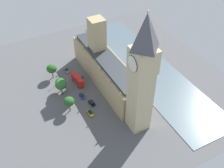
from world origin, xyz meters
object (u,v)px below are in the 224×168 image
(car_silver_corner, at_px, (66,70))
(pedestrian_leading, at_px, (83,77))
(clock_tower, at_px, (142,75))
(plane_tree_opposite_hall, at_px, (60,82))
(parliament_building, at_px, (105,67))
(plane_tree_by_river_gate, at_px, (52,69))
(car_yellow_cab_midblock, at_px, (90,113))
(double_decker_bus_kerbside, at_px, (77,80))
(car_blue_under_trees, at_px, (82,96))
(car_black_far_end, at_px, (92,103))
(street_lamp_slot_11, at_px, (62,88))
(plane_tree_near_tower, at_px, (69,102))
(street_lamp_slot_10, at_px, (57,78))
(plane_tree_trailing, at_px, (61,85))

(car_silver_corner, distance_m, pedestrian_leading, 11.71)
(clock_tower, distance_m, pedestrian_leading, 52.73)
(plane_tree_opposite_hall, bearing_deg, clock_tower, 120.53)
(parliament_building, xyz_separation_m, plane_tree_by_river_gate, (25.04, -15.81, -2.81))
(car_yellow_cab_midblock, bearing_deg, double_decker_bus_kerbside, -100.59)
(car_blue_under_trees, relative_size, car_black_far_end, 0.95)
(double_decker_bus_kerbside, xyz_separation_m, street_lamp_slot_11, (10.41, 4.79, 2.18))
(car_yellow_cab_midblock, xyz_separation_m, pedestrian_leading, (-7.62, -27.11, -0.18))
(car_yellow_cab_midblock, bearing_deg, parliament_building, -135.40)
(parliament_building, xyz_separation_m, street_lamp_slot_11, (25.16, 0.07, -4.14))
(double_decker_bus_kerbside, relative_size, pedestrian_leading, 6.76)
(car_black_far_end, bearing_deg, clock_tower, -64.87)
(double_decker_bus_kerbside, distance_m, car_black_far_end, 18.46)
(car_silver_corner, distance_m, plane_tree_near_tower, 32.05)
(car_yellow_cab_midblock, distance_m, pedestrian_leading, 28.16)
(parliament_building, distance_m, pedestrian_leading, 15.26)
(clock_tower, bearing_deg, street_lamp_slot_10, -62.72)
(car_blue_under_trees, distance_m, plane_tree_near_tower, 12.12)
(parliament_building, bearing_deg, pedestrian_leading, -35.44)
(double_decker_bus_kerbside, distance_m, pedestrian_leading, 5.43)
(plane_tree_by_river_gate, bearing_deg, car_yellow_cab_midblock, 101.09)
(plane_tree_near_tower, bearing_deg, pedestrian_leading, -127.34)
(plane_tree_opposite_hall, bearing_deg, double_decker_bus_kerbside, -173.27)
(plane_tree_by_river_gate, bearing_deg, double_decker_bus_kerbside, 132.84)
(car_yellow_cab_midblock, xyz_separation_m, plane_tree_trailing, (6.95, -20.65, 5.08))
(car_yellow_cab_midblock, bearing_deg, car_black_far_end, -123.08)
(pedestrian_leading, height_order, plane_tree_opposite_hall, plane_tree_opposite_hall)
(car_blue_under_trees, distance_m, plane_tree_by_river_gate, 24.41)
(car_silver_corner, bearing_deg, plane_tree_by_river_gate, -169.94)
(plane_tree_near_tower, bearing_deg, street_lamp_slot_10, -93.37)
(car_black_far_end, xyz_separation_m, pedestrian_leading, (-4.12, -21.11, -0.18))
(car_black_far_end, xyz_separation_m, plane_tree_opposite_hall, (9.98, -17.22, 4.56))
(car_blue_under_trees, bearing_deg, plane_tree_trailing, -46.19)
(double_decker_bus_kerbside, distance_m, plane_tree_near_tower, 20.98)
(car_silver_corner, relative_size, plane_tree_by_river_gate, 0.50)
(car_blue_under_trees, height_order, car_yellow_cab_midblock, same)
(car_black_far_end, height_order, street_lamp_slot_11, street_lamp_slot_11)
(street_lamp_slot_11, bearing_deg, street_lamp_slot_10, -93.69)
(plane_tree_by_river_gate, relative_size, plane_tree_opposite_hall, 1.12)
(plane_tree_trailing, bearing_deg, street_lamp_slot_10, -93.31)
(parliament_building, bearing_deg, double_decker_bus_kerbside, -17.73)
(car_black_far_end, bearing_deg, double_decker_bus_kerbside, 84.80)
(street_lamp_slot_11, bearing_deg, plane_tree_opposite_hall, -99.31)
(car_silver_corner, xyz_separation_m, car_yellow_cab_midblock, (1.58, 37.13, 0.00))
(plane_tree_by_river_gate, bearing_deg, car_silver_corner, -168.99)
(double_decker_bus_kerbside, relative_size, street_lamp_slot_10, 1.71)
(car_yellow_cab_midblock, bearing_deg, street_lamp_slot_11, -72.96)
(parliament_building, distance_m, plane_tree_opposite_hall, 25.06)
(plane_tree_opposite_hall, height_order, street_lamp_slot_10, plane_tree_opposite_hall)
(street_lamp_slot_11, bearing_deg, clock_tower, 123.68)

